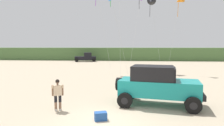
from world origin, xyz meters
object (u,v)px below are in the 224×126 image
at_px(person_watching, 58,93).
at_px(kite_blue_swept, 151,1).
at_px(jeep, 157,84).
at_px(cooler_box, 101,116).
at_px(kite_pink_ribbon, 179,1).
at_px(distant_pickup, 86,57).

distance_m(person_watching, kite_blue_swept, 19.52).
bearing_deg(person_watching, jeep, 15.51).
xyz_separation_m(cooler_box, kite_blue_swept, (4.00, 17.72, 8.90)).
bearing_deg(kite_pink_ribbon, cooler_box, -113.54).
xyz_separation_m(jeep, cooler_box, (-2.90, -2.67, -1.01)).
height_order(kite_pink_ribbon, kite_blue_swept, kite_blue_swept).
distance_m(jeep, kite_blue_swept, 17.02).
xyz_separation_m(cooler_box, kite_pink_ribbon, (7.27, 16.69, 8.70)).
height_order(person_watching, cooler_box, person_watching).
relative_size(cooler_box, kite_pink_ribbon, 0.06).
height_order(jeep, kite_pink_ribbon, kite_pink_ribbon).
distance_m(person_watching, kite_pink_ribbon, 19.94).
height_order(person_watching, kite_blue_swept, kite_blue_swept).
bearing_deg(kite_pink_ribbon, distant_pickup, 130.62).
bearing_deg(kite_pink_ribbon, person_watching, -122.07).
bearing_deg(kite_blue_swept, cooler_box, -102.72).
distance_m(cooler_box, distant_pickup, 35.88).
xyz_separation_m(person_watching, cooler_box, (2.44, -1.19, -0.75)).
height_order(jeep, distant_pickup, jeep).
bearing_deg(distant_pickup, jeep, -70.77).
xyz_separation_m(person_watching, kite_pink_ribbon, (9.71, 15.50, 7.95)).
distance_m(jeep, distant_pickup, 34.12).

